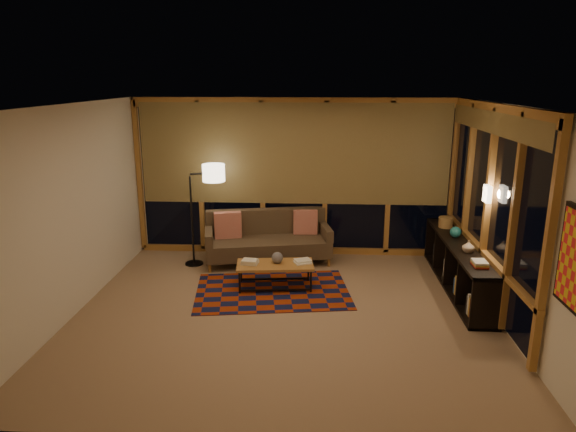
# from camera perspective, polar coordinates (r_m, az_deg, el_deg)

# --- Properties ---
(floor) EXTENTS (5.50, 5.00, 0.01)m
(floor) POSITION_cam_1_polar(r_m,az_deg,el_deg) (6.92, -0.38, -10.70)
(floor) COLOR #9D8865
(floor) RESTS_ON ground
(ceiling) EXTENTS (5.50, 5.00, 0.01)m
(ceiling) POSITION_cam_1_polar(r_m,az_deg,el_deg) (6.23, -0.42, 12.25)
(ceiling) COLOR silver
(ceiling) RESTS_ON walls
(walls) EXTENTS (5.51, 5.01, 2.70)m
(walls) POSITION_cam_1_polar(r_m,az_deg,el_deg) (6.44, -0.40, 0.17)
(walls) COLOR beige
(walls) RESTS_ON floor
(window_wall_back) EXTENTS (5.30, 0.16, 2.60)m
(window_wall_back) POSITION_cam_1_polar(r_m,az_deg,el_deg) (8.81, 0.65, 4.24)
(window_wall_back) COLOR #AB7140
(window_wall_back) RESTS_ON walls
(window_wall_right) EXTENTS (0.16, 3.70, 2.60)m
(window_wall_right) POSITION_cam_1_polar(r_m,az_deg,el_deg) (7.37, 21.22, 1.04)
(window_wall_right) COLOR #AB7140
(window_wall_right) RESTS_ON walls
(wall_sconce) EXTENTS (0.12, 0.18, 0.22)m
(wall_sconce) POSITION_cam_1_polar(r_m,az_deg,el_deg) (7.17, 21.26, 2.31)
(wall_sconce) COLOR #FFEAC3
(wall_sconce) RESTS_ON walls
(sofa) EXTENTS (2.16, 1.21, 0.84)m
(sofa) POSITION_cam_1_polar(r_m,az_deg,el_deg) (8.57, -2.25, -2.50)
(sofa) COLOR #42321F
(sofa) RESTS_ON floor
(pillow_left) EXTENTS (0.47, 0.26, 0.45)m
(pillow_left) POSITION_cam_1_polar(r_m,az_deg,el_deg) (8.61, -6.71, -0.97)
(pillow_left) COLOR #AD1A07
(pillow_left) RESTS_ON sofa
(pillow_right) EXTENTS (0.42, 0.16, 0.41)m
(pillow_right) POSITION_cam_1_polar(r_m,az_deg,el_deg) (8.75, 1.94, -0.73)
(pillow_right) COLOR #AD1A07
(pillow_right) RESTS_ON sofa
(area_rug) EXTENTS (2.38, 1.76, 0.01)m
(area_rug) POSITION_cam_1_polar(r_m,az_deg,el_deg) (7.56, -1.74, -8.32)
(area_rug) COLOR maroon
(area_rug) RESTS_ON floor
(coffee_table) EXTENTS (1.17, 0.63, 0.37)m
(coffee_table) POSITION_cam_1_polar(r_m,az_deg,el_deg) (7.63, -1.44, -6.64)
(coffee_table) COLOR #AB7140
(coffee_table) RESTS_ON floor
(book_stack_a) EXTENTS (0.29, 0.24, 0.08)m
(book_stack_a) POSITION_cam_1_polar(r_m,az_deg,el_deg) (7.56, -4.25, -5.04)
(book_stack_a) COLOR silver
(book_stack_a) RESTS_ON coffee_table
(book_stack_b) EXTENTS (0.26, 0.24, 0.04)m
(book_stack_b) POSITION_cam_1_polar(r_m,az_deg,el_deg) (7.58, 1.65, -5.09)
(book_stack_b) COLOR silver
(book_stack_b) RESTS_ON coffee_table
(ceramic_pot) EXTENTS (0.19, 0.19, 0.17)m
(ceramic_pot) POSITION_cam_1_polar(r_m,az_deg,el_deg) (7.56, -1.19, -4.63)
(ceramic_pot) COLOR #23232B
(ceramic_pot) RESTS_ON coffee_table
(floor_lamp) EXTENTS (0.65, 0.55, 1.67)m
(floor_lamp) POSITION_cam_1_polar(r_m,az_deg,el_deg) (8.51, -10.65, 0.03)
(floor_lamp) COLOR black
(floor_lamp) RESTS_ON floor
(bookshelf) EXTENTS (0.40, 2.76, 0.69)m
(bookshelf) POSITION_cam_1_polar(r_m,az_deg,el_deg) (7.97, 18.38, -5.25)
(bookshelf) COLOR black
(bookshelf) RESTS_ON floor
(basket) EXTENTS (0.27, 0.27, 0.17)m
(basket) POSITION_cam_1_polar(r_m,az_deg,el_deg) (8.60, 17.12, -0.67)
(basket) COLOR olive
(basket) RESTS_ON bookshelf
(teal_bowl) EXTENTS (0.19, 0.19, 0.17)m
(teal_bowl) POSITION_cam_1_polar(r_m,az_deg,el_deg) (8.10, 18.12, -1.71)
(teal_bowl) COLOR #1F6E6D
(teal_bowl) RESTS_ON bookshelf
(vase) EXTENTS (0.19, 0.19, 0.17)m
(vase) POSITION_cam_1_polar(r_m,az_deg,el_deg) (7.47, 19.40, -3.21)
(vase) COLOR tan
(vase) RESTS_ON bookshelf
(shelf_book_stack) EXTENTS (0.24, 0.29, 0.08)m
(shelf_book_stack) POSITION_cam_1_polar(r_m,az_deg,el_deg) (7.00, 20.53, -4.94)
(shelf_book_stack) COLOR silver
(shelf_book_stack) RESTS_ON bookshelf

